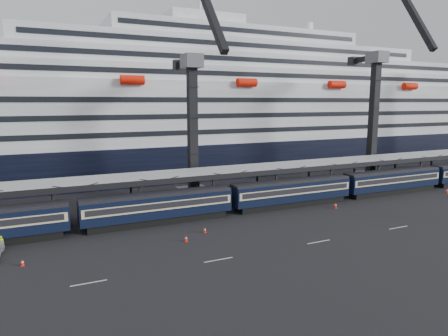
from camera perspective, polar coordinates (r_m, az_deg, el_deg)
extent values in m
plane|color=black|center=(57.47, 22.01, -6.52)|extent=(260.00, 260.00, 0.00)
cube|color=beige|center=(36.85, -18.76, -15.30)|extent=(3.00, 0.15, 0.02)
cube|color=beige|center=(39.63, -0.80, -12.98)|extent=(3.00, 0.15, 0.02)
cube|color=beige|center=(45.51, 13.37, -10.22)|extent=(3.00, 0.15, 0.02)
cube|color=beige|center=(53.47, 23.65, -7.79)|extent=(3.00, 0.15, 0.02)
cube|color=black|center=(51.34, -9.29, -7.30)|extent=(17.48, 2.40, 0.90)
cube|color=black|center=(50.85, -9.34, -5.35)|extent=(19.00, 2.80, 2.70)
cube|color=beige|center=(50.78, -9.35, -5.03)|extent=(18.62, 2.92, 1.05)
cube|color=black|center=(50.76, -9.35, -4.97)|extent=(17.86, 2.98, 0.70)
cube|color=black|center=(50.49, -9.39, -3.71)|extent=(19.00, 2.50, 0.35)
cube|color=black|center=(59.58, 9.64, -4.96)|extent=(17.48, 2.40, 0.90)
cube|color=black|center=(59.16, 9.69, -3.27)|extent=(19.00, 2.80, 2.70)
cube|color=beige|center=(59.10, 9.70, -2.98)|extent=(18.62, 2.92, 1.05)
cube|color=black|center=(59.09, 9.70, -2.94)|extent=(17.86, 2.98, 0.70)
cube|color=black|center=(58.86, 9.73, -1.84)|extent=(19.00, 2.50, 0.35)
cube|color=black|center=(72.55, 22.82, -2.98)|extent=(17.48, 2.40, 0.90)
cube|color=black|center=(72.21, 22.91, -1.59)|extent=(19.00, 2.80, 2.70)
cube|color=beige|center=(72.16, 22.93, -1.35)|extent=(18.62, 2.92, 1.05)
cube|color=black|center=(72.15, 22.93, -1.31)|extent=(17.86, 2.98, 0.70)
cube|color=black|center=(71.96, 22.99, -0.41)|extent=(19.00, 2.50, 0.35)
cube|color=#92959A|center=(66.44, 13.52, 0.76)|extent=(130.00, 6.00, 0.25)
cube|color=black|center=(64.19, 15.16, 0.12)|extent=(130.00, 0.25, 0.70)
cube|color=black|center=(68.84, 11.97, 0.86)|extent=(130.00, 0.25, 0.70)
cube|color=black|center=(50.25, -23.10, -5.65)|extent=(0.25, 0.25, 5.40)
cube|color=black|center=(55.70, -23.29, -4.23)|extent=(0.25, 0.25, 5.40)
cube|color=black|center=(51.41, -11.87, -4.75)|extent=(0.25, 0.25, 5.40)
cube|color=black|center=(56.74, -13.15, -3.46)|extent=(0.25, 0.25, 5.40)
cube|color=black|center=(54.40, -1.54, -3.77)|extent=(0.25, 0.25, 5.40)
cube|color=black|center=(59.47, -3.67, -2.64)|extent=(0.25, 0.25, 5.40)
cube|color=black|center=(58.96, 7.44, -2.81)|extent=(0.25, 0.25, 5.40)
cube|color=black|center=(63.67, 4.76, -1.85)|extent=(0.25, 0.25, 5.40)
cube|color=black|center=(64.76, 14.96, -1.95)|extent=(0.25, 0.25, 5.40)
cube|color=black|center=(69.07, 12.00, -1.13)|extent=(0.25, 0.25, 5.40)
cube|color=black|center=(71.49, 21.14, -1.21)|extent=(0.25, 0.25, 5.40)
cube|color=black|center=(75.42, 18.11, -0.52)|extent=(0.25, 0.25, 5.40)
cube|color=black|center=(78.92, 26.22, -0.60)|extent=(0.25, 0.25, 5.40)
cube|color=black|center=(82.49, 23.22, 0.00)|extent=(0.25, 0.25, 5.40)
cube|color=black|center=(90.12, 27.49, 0.44)|extent=(0.25, 0.25, 5.40)
cube|color=black|center=(93.67, 1.30, 2.30)|extent=(200.00, 28.00, 7.00)
cube|color=silver|center=(92.97, 1.32, 8.12)|extent=(190.00, 26.88, 12.00)
cube|color=silver|center=(93.11, 1.34, 12.74)|extent=(160.00, 24.64, 3.00)
cube|color=black|center=(82.20, 5.24, 13.15)|extent=(153.60, 0.12, 0.90)
cube|color=silver|center=(93.33, 1.35, 14.58)|extent=(124.00, 21.84, 3.00)
cube|color=black|center=(83.66, 4.77, 15.15)|extent=(119.04, 0.12, 0.90)
cube|color=silver|center=(93.65, 1.36, 16.41)|extent=(90.00, 19.04, 3.00)
cube|color=black|center=(85.22, 4.32, 17.08)|extent=(86.40, 0.12, 0.90)
cube|color=silver|center=(94.06, 1.36, 18.22)|extent=(56.00, 16.24, 3.00)
cube|color=black|center=(86.89, 3.87, 18.94)|extent=(53.76, 0.12, 0.90)
cube|color=silver|center=(91.30, -3.44, 20.07)|extent=(16.00, 12.00, 2.50)
cylinder|color=silver|center=(104.77, 11.80, 18.79)|extent=(2.80, 2.80, 3.00)
cylinder|color=#FF1C08|center=(71.12, -12.97, 12.16)|extent=(4.00, 1.60, 1.60)
cylinder|color=#FF1C08|center=(78.71, 3.26, 12.10)|extent=(4.00, 1.60, 1.60)
cylinder|color=#FF1C08|center=(91.11, 15.82, 11.40)|extent=(4.00, 1.60, 1.60)
cylinder|color=#FF1C08|center=(106.65, 25.01, 10.54)|extent=(4.00, 1.60, 1.60)
cube|color=#52555A|center=(61.85, -4.39, -3.79)|extent=(4.50, 4.50, 2.00)
cube|color=black|center=(60.36, -4.51, 5.49)|extent=(1.30, 1.30, 18.00)
cube|color=#52555A|center=(60.50, -4.64, 14.98)|extent=(2.60, 3.20, 2.00)
cube|color=black|center=(56.30, -2.54, 22.54)|extent=(0.90, 12.26, 14.37)
cube|color=black|center=(62.86, -5.46, 14.76)|extent=(0.90, 5.04, 0.90)
cube|color=black|center=(65.22, -6.21, 14.38)|extent=(2.20, 1.60, 1.60)
cube|color=#52555A|center=(79.99, 20.09, -1.32)|extent=(4.50, 4.50, 2.00)
cube|color=black|center=(78.80, 20.55, 6.57)|extent=(1.30, 1.30, 20.00)
cube|color=#52555A|center=(79.13, 21.02, 14.54)|extent=(2.60, 3.20, 2.00)
cube|color=black|center=(76.51, 24.68, 20.74)|extent=(0.90, 12.21, 16.90)
cube|color=black|center=(81.12, 19.57, 14.48)|extent=(0.90, 5.60, 0.90)
cube|color=black|center=(83.13, 18.17, 14.28)|extent=(2.20, 1.60, 1.60)
imported|color=#B1E20B|center=(47.41, -29.22, -9.37)|extent=(0.61, 0.42, 1.62)
cube|color=#FF1C08|center=(42.67, -26.82, -12.34)|extent=(0.35, 0.35, 0.04)
cone|color=#FF1C08|center=(42.55, -26.86, -11.91)|extent=(0.29, 0.29, 0.66)
cylinder|color=white|center=(42.55, -26.86, -11.91)|extent=(0.25, 0.25, 0.11)
cube|color=#FF1C08|center=(47.36, -2.74, -9.17)|extent=(0.36, 0.36, 0.04)
cone|color=#FF1C08|center=(47.24, -2.75, -8.76)|extent=(0.30, 0.30, 0.67)
cylinder|color=white|center=(47.24, -2.75, -8.76)|extent=(0.25, 0.25, 0.11)
cube|color=#FF1C08|center=(44.62, -5.44, -10.39)|extent=(0.37, 0.37, 0.04)
cone|color=#FF1C08|center=(44.50, -5.44, -9.94)|extent=(0.31, 0.31, 0.70)
cylinder|color=white|center=(44.50, -5.44, -9.94)|extent=(0.26, 0.26, 0.12)
cube|color=#FF1C08|center=(59.95, 15.63, -5.51)|extent=(0.42, 0.42, 0.04)
cone|color=#FF1C08|center=(59.84, 15.65, -5.12)|extent=(0.36, 0.36, 0.80)
cylinder|color=white|center=(59.84, 15.65, -5.12)|extent=(0.30, 0.30, 0.13)
cube|color=#FF1C08|center=(76.88, 29.24, -3.11)|extent=(0.42, 0.42, 0.04)
cone|color=#FF1C08|center=(76.80, 29.27, -2.81)|extent=(0.35, 0.35, 0.80)
cylinder|color=white|center=(76.80, 29.27, -2.81)|extent=(0.30, 0.30, 0.13)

